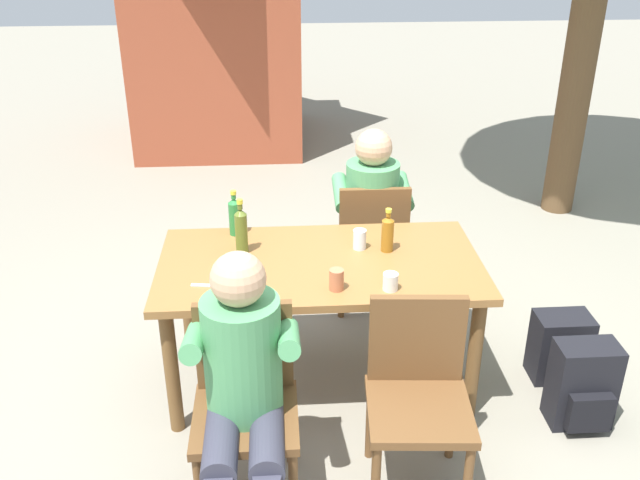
{
  "coord_description": "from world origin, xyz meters",
  "views": [
    {
      "loc": [
        -0.21,
        -3.12,
        2.39
      ],
      "look_at": [
        0.0,
        0.0,
        0.85
      ],
      "focal_mm": 39.32,
      "sensor_mm": 36.0,
      "label": 1
    }
  ],
  "objects_px": {
    "dining_table": "(320,277)",
    "cup_white": "(390,282)",
    "chair_near_right": "(418,387)",
    "table_knife": "(220,286)",
    "cup_terracotta": "(337,280)",
    "backpack_by_far_side": "(583,386)",
    "backpack_by_near_side": "(560,349)",
    "person_in_white_shirt": "(243,379)",
    "bottle_olive": "(241,230)",
    "person_in_plaid_shirt": "(370,207)",
    "cup_glass": "(360,239)",
    "bottle_green": "(235,216)",
    "chair_near_left": "(245,395)",
    "bottle_amber": "(388,233)",
    "brick_kiosk": "(216,8)",
    "chair_far_right": "(371,239)"
  },
  "relations": [
    {
      "from": "dining_table",
      "to": "cup_white",
      "type": "xyz_separation_m",
      "value": [
        0.31,
        -0.3,
        0.13
      ]
    },
    {
      "from": "chair_near_right",
      "to": "table_knife",
      "type": "height_order",
      "value": "chair_near_right"
    },
    {
      "from": "cup_terracotta",
      "to": "backpack_by_far_side",
      "type": "bearing_deg",
      "value": -7.14
    },
    {
      "from": "backpack_by_near_side",
      "to": "backpack_by_far_side",
      "type": "xyz_separation_m",
      "value": [
        -0.03,
        -0.36,
        0.03
      ]
    },
    {
      "from": "person_in_white_shirt",
      "to": "bottle_olive",
      "type": "distance_m",
      "value": 0.99
    },
    {
      "from": "bottle_olive",
      "to": "table_knife",
      "type": "height_order",
      "value": "bottle_olive"
    },
    {
      "from": "person_in_plaid_shirt",
      "to": "cup_glass",
      "type": "relative_size",
      "value": 11.23
    },
    {
      "from": "bottle_olive",
      "to": "cup_white",
      "type": "distance_m",
      "value": 0.83
    },
    {
      "from": "person_in_white_shirt",
      "to": "bottle_green",
      "type": "height_order",
      "value": "person_in_white_shirt"
    },
    {
      "from": "cup_terracotta",
      "to": "chair_near_left",
      "type": "bearing_deg",
      "value": -133.72
    },
    {
      "from": "cup_glass",
      "to": "dining_table",
      "type": "bearing_deg",
      "value": -148.73
    },
    {
      "from": "bottle_amber",
      "to": "bottle_green",
      "type": "relative_size",
      "value": 0.93
    },
    {
      "from": "bottle_amber",
      "to": "bottle_green",
      "type": "bearing_deg",
      "value": 162.39
    },
    {
      "from": "backpack_by_near_side",
      "to": "cup_glass",
      "type": "bearing_deg",
      "value": 169.38
    },
    {
      "from": "cup_terracotta",
      "to": "dining_table",
      "type": "bearing_deg",
      "value": 101.5
    },
    {
      "from": "chair_near_right",
      "to": "person_in_plaid_shirt",
      "type": "distance_m",
      "value": 1.58
    },
    {
      "from": "dining_table",
      "to": "backpack_by_far_side",
      "type": "distance_m",
      "value": 1.41
    },
    {
      "from": "cup_glass",
      "to": "table_knife",
      "type": "height_order",
      "value": "cup_glass"
    },
    {
      "from": "backpack_by_far_side",
      "to": "brick_kiosk",
      "type": "relative_size",
      "value": 0.17
    },
    {
      "from": "table_knife",
      "to": "brick_kiosk",
      "type": "xyz_separation_m",
      "value": [
        -0.28,
        4.56,
        0.64
      ]
    },
    {
      "from": "chair_near_left",
      "to": "bottle_olive",
      "type": "distance_m",
      "value": 0.94
    },
    {
      "from": "backpack_by_far_side",
      "to": "person_in_plaid_shirt",
      "type": "bearing_deg",
      "value": 125.31
    },
    {
      "from": "bottle_green",
      "to": "backpack_by_far_side",
      "type": "height_order",
      "value": "bottle_green"
    },
    {
      "from": "chair_far_right",
      "to": "cup_terracotta",
      "type": "height_order",
      "value": "chair_far_right"
    },
    {
      "from": "person_in_white_shirt",
      "to": "table_knife",
      "type": "height_order",
      "value": "person_in_white_shirt"
    },
    {
      "from": "chair_near_right",
      "to": "backpack_by_far_side",
      "type": "height_order",
      "value": "chair_near_right"
    },
    {
      "from": "chair_near_left",
      "to": "cup_glass",
      "type": "bearing_deg",
      "value": 55.89
    },
    {
      "from": "cup_terracotta",
      "to": "backpack_by_far_side",
      "type": "xyz_separation_m",
      "value": [
        1.21,
        -0.15,
        -0.56
      ]
    },
    {
      "from": "bottle_green",
      "to": "brick_kiosk",
      "type": "height_order",
      "value": "brick_kiosk"
    },
    {
      "from": "cup_white",
      "to": "bottle_amber",
      "type": "bearing_deg",
      "value": 83.43
    },
    {
      "from": "cup_white",
      "to": "backpack_by_far_side",
      "type": "height_order",
      "value": "cup_white"
    },
    {
      "from": "person_in_plaid_shirt",
      "to": "chair_near_left",
      "type": "bearing_deg",
      "value": -115.08
    },
    {
      "from": "chair_far_right",
      "to": "bottle_olive",
      "type": "bearing_deg",
      "value": -141.66
    },
    {
      "from": "bottle_amber",
      "to": "cup_glass",
      "type": "xyz_separation_m",
      "value": [
        -0.14,
        0.04,
        -0.05
      ]
    },
    {
      "from": "chair_near_left",
      "to": "chair_far_right",
      "type": "relative_size",
      "value": 1.0
    },
    {
      "from": "cup_white",
      "to": "chair_far_right",
      "type": "bearing_deg",
      "value": 86.87
    },
    {
      "from": "chair_near_left",
      "to": "cup_white",
      "type": "height_order",
      "value": "chair_near_left"
    },
    {
      "from": "cup_terracotta",
      "to": "cup_glass",
      "type": "xyz_separation_m",
      "value": [
        0.16,
        0.42,
        0.0
      ]
    },
    {
      "from": "cup_white",
      "to": "cup_glass",
      "type": "bearing_deg",
      "value": 102.11
    },
    {
      "from": "chair_far_right",
      "to": "bottle_olive",
      "type": "height_order",
      "value": "bottle_olive"
    },
    {
      "from": "chair_far_right",
      "to": "brick_kiosk",
      "type": "height_order",
      "value": "brick_kiosk"
    },
    {
      "from": "dining_table",
      "to": "brick_kiosk",
      "type": "distance_m",
      "value": 4.46
    },
    {
      "from": "bottle_green",
      "to": "backpack_by_near_side",
      "type": "bearing_deg",
      "value": -13.58
    },
    {
      "from": "chair_far_right",
      "to": "bottle_olive",
      "type": "xyz_separation_m",
      "value": [
        -0.76,
        -0.6,
        0.37
      ]
    },
    {
      "from": "chair_near_right",
      "to": "backpack_by_near_side",
      "type": "xyz_separation_m",
      "value": [
        0.93,
        0.66,
        -0.3
      ]
    },
    {
      "from": "bottle_green",
      "to": "cup_white",
      "type": "bearing_deg",
      "value": -41.1
    },
    {
      "from": "dining_table",
      "to": "backpack_by_far_side",
      "type": "bearing_deg",
      "value": -18.98
    },
    {
      "from": "person_in_plaid_shirt",
      "to": "bottle_olive",
      "type": "xyz_separation_m",
      "value": [
        -0.76,
        -0.71,
        0.2
      ]
    },
    {
      "from": "chair_near_left",
      "to": "table_knife",
      "type": "xyz_separation_m",
      "value": [
        -0.12,
        0.51,
        0.25
      ]
    },
    {
      "from": "chair_far_right",
      "to": "bottle_green",
      "type": "height_order",
      "value": "bottle_green"
    }
  ]
}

